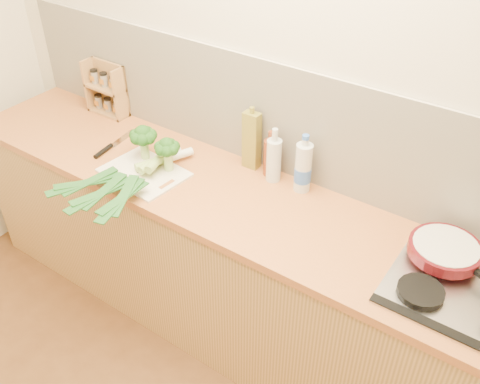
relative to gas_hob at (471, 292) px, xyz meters
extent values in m
plane|color=beige|center=(-1.02, 0.30, 0.39)|extent=(3.50, 0.00, 3.50)
cube|color=silver|center=(-1.02, 0.29, 0.26)|extent=(3.20, 0.02, 0.54)
cube|color=tan|center=(-1.02, 0.00, -0.48)|extent=(3.20, 0.60, 0.86)
cube|color=#B46635|center=(-1.02, 0.00, -0.03)|extent=(3.20, 0.62, 0.04)
cube|color=silver|center=(0.00, 0.00, -0.01)|extent=(0.58, 0.50, 0.01)
cube|color=black|center=(0.00, -0.23, 0.00)|extent=(0.58, 0.04, 0.01)
cylinder|color=black|center=(-0.15, -0.12, 0.01)|extent=(0.17, 0.17, 0.03)
cylinder|color=black|center=(-0.15, 0.12, 0.01)|extent=(0.17, 0.17, 0.03)
cube|color=white|center=(-1.51, -0.10, -0.01)|extent=(0.42, 0.33, 0.01)
cylinder|color=#A4C674|center=(-1.59, -0.01, 0.04)|extent=(0.04, 0.04, 0.09)
sphere|color=#1A3E11|center=(-1.59, -0.01, 0.14)|extent=(0.08, 0.08, 0.08)
sphere|color=#1A3E11|center=(-1.55, -0.01, 0.12)|extent=(0.06, 0.06, 0.06)
sphere|color=#1A3E11|center=(-1.56, 0.02, 0.12)|extent=(0.06, 0.06, 0.06)
sphere|color=#1A3E11|center=(-1.60, 0.03, 0.12)|extent=(0.06, 0.06, 0.06)
sphere|color=#1A3E11|center=(-1.62, 0.01, 0.12)|extent=(0.06, 0.06, 0.06)
sphere|color=#1A3E11|center=(-1.62, -0.02, 0.12)|extent=(0.06, 0.06, 0.06)
sphere|color=#1A3E11|center=(-1.60, -0.04, 0.12)|extent=(0.06, 0.06, 0.06)
sphere|color=#1A3E11|center=(-1.56, -0.04, 0.12)|extent=(0.06, 0.06, 0.06)
cylinder|color=#A4C674|center=(-1.42, -0.02, 0.04)|extent=(0.04, 0.04, 0.09)
sphere|color=#1A3E11|center=(-1.42, -0.02, 0.13)|extent=(0.08, 0.08, 0.08)
sphere|color=#1A3E11|center=(-1.39, -0.02, 0.12)|extent=(0.06, 0.06, 0.06)
sphere|color=#1A3E11|center=(-1.40, 0.01, 0.12)|extent=(0.06, 0.06, 0.06)
sphere|color=#1A3E11|center=(-1.43, 0.01, 0.12)|extent=(0.06, 0.06, 0.06)
sphere|color=#1A3E11|center=(-1.45, 0.00, 0.12)|extent=(0.06, 0.06, 0.06)
sphere|color=#1A3E11|center=(-1.45, -0.03, 0.12)|extent=(0.06, 0.06, 0.06)
sphere|color=#1A3E11|center=(-1.43, -0.05, 0.12)|extent=(0.06, 0.06, 0.06)
sphere|color=#1A3E11|center=(-1.40, -0.05, 0.12)|extent=(0.06, 0.06, 0.06)
cylinder|color=white|center=(-1.44, 0.08, 0.02)|extent=(0.09, 0.14, 0.04)
cylinder|color=#95B85C|center=(-1.50, -0.05, 0.02)|extent=(0.11, 0.17, 0.04)
cube|color=#1A4A1B|center=(-1.64, -0.34, 0.02)|extent=(0.21, 0.27, 0.02)
cube|color=#1A4A1B|center=(-1.64, -0.36, 0.02)|extent=(0.19, 0.33, 0.01)
cube|color=#1A4A1B|center=(-1.63, -0.33, 0.02)|extent=(0.11, 0.28, 0.02)
cylinder|color=white|center=(-1.47, 0.04, 0.04)|extent=(0.05, 0.12, 0.04)
cylinder|color=#95B85C|center=(-1.48, -0.08, 0.04)|extent=(0.05, 0.15, 0.04)
cube|color=#1A4A1B|center=(-1.50, -0.37, 0.04)|extent=(0.12, 0.30, 0.02)
cube|color=#1A4A1B|center=(-1.51, -0.39, 0.04)|extent=(0.08, 0.34, 0.01)
cube|color=#1A4A1B|center=(-1.50, -0.36, 0.04)|extent=(0.08, 0.28, 0.02)
cylinder|color=white|center=(-1.48, 0.04, 0.06)|extent=(0.07, 0.12, 0.04)
cylinder|color=#95B85C|center=(-1.45, -0.08, 0.06)|extent=(0.07, 0.15, 0.04)
cube|color=#1A4A1B|center=(-1.39, -0.36, 0.06)|extent=(0.06, 0.30, 0.02)
cube|color=#1A4A1B|center=(-1.38, -0.38, 0.06)|extent=(0.13, 0.34, 0.01)
cube|color=#1A4A1B|center=(-1.39, -0.35, 0.06)|extent=(0.16, 0.27, 0.02)
cube|color=silver|center=(-1.83, 0.08, -0.01)|extent=(0.06, 0.20, 0.00)
cylinder|color=black|center=(-1.81, -0.08, 0.00)|extent=(0.04, 0.13, 0.02)
cylinder|color=#540E14|center=(-0.14, 0.11, 0.05)|extent=(0.28, 0.28, 0.04)
cylinder|color=beige|center=(-0.14, 0.11, 0.07)|extent=(0.25, 0.25, 0.00)
cube|color=tan|center=(-2.09, 0.27, 0.13)|extent=(0.25, 0.01, 0.30)
cube|color=tan|center=(-2.09, 0.23, -0.01)|extent=(0.25, 0.10, 0.01)
cube|color=tan|center=(-2.09, 0.23, 0.14)|extent=(0.25, 0.10, 0.01)
cube|color=tan|center=(-2.21, 0.23, 0.13)|extent=(0.01, 0.10, 0.30)
cube|color=tan|center=(-1.98, 0.23, 0.13)|extent=(0.01, 0.10, 0.30)
cylinder|color=gray|center=(-2.17, 0.23, 0.04)|extent=(0.04, 0.04, 0.07)
cylinder|color=gray|center=(-2.09, 0.23, 0.04)|extent=(0.04, 0.04, 0.07)
cylinder|color=gray|center=(-2.02, 0.23, 0.04)|extent=(0.04, 0.04, 0.07)
cylinder|color=gray|center=(-2.17, 0.23, 0.19)|extent=(0.04, 0.04, 0.07)
cylinder|color=gray|center=(-2.09, 0.23, 0.19)|extent=(0.04, 0.04, 0.07)
cylinder|color=gray|center=(-2.02, 0.23, 0.19)|extent=(0.04, 0.04, 0.07)
cube|color=olive|center=(-1.12, 0.24, 0.13)|extent=(0.08, 0.05, 0.29)
cylinder|color=olive|center=(-1.12, 0.24, 0.29)|extent=(0.02, 0.02, 0.03)
cylinder|color=silver|center=(-0.98, 0.21, 0.09)|extent=(0.07, 0.07, 0.21)
cylinder|color=silver|center=(-0.98, 0.21, 0.23)|extent=(0.03, 0.03, 0.06)
cylinder|color=maroon|center=(-1.01, 0.24, 0.08)|extent=(0.06, 0.06, 0.18)
cylinder|color=maroon|center=(-1.01, 0.24, 0.19)|extent=(0.03, 0.03, 0.05)
cylinder|color=silver|center=(-0.83, 0.22, 0.10)|extent=(0.08, 0.08, 0.24)
cylinder|color=silver|center=(-0.83, 0.22, 0.24)|extent=(0.03, 0.03, 0.03)
cylinder|color=blue|center=(-0.83, 0.22, 0.07)|extent=(0.08, 0.08, 0.07)
camera|label=1|loc=(0.07, -1.58, 1.44)|focal=40.00mm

